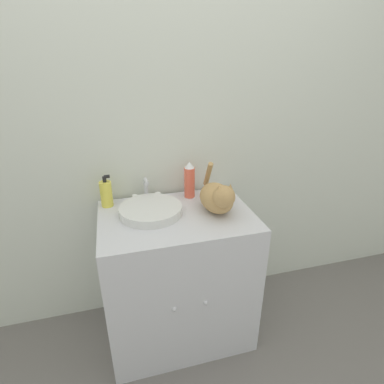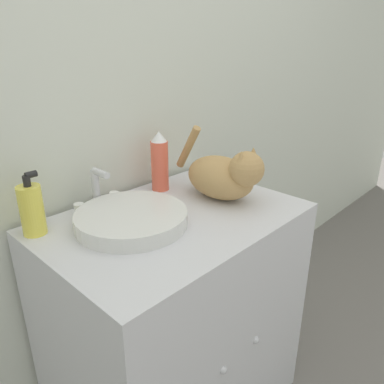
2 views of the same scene
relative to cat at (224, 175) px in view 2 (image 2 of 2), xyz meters
name	(u,v)px [view 2 (image 2 of 2)]	position (x,y,z in m)	size (l,w,h in m)	color
wall_back	(103,62)	(-0.22, 0.34, 0.36)	(6.00, 0.05, 2.50)	silver
vanity_cabinet	(176,320)	(-0.22, 0.02, -0.49)	(0.80, 0.57, 0.81)	silver
sink_basin	(131,218)	(-0.34, 0.07, -0.06)	(0.33, 0.33, 0.04)	silver
faucet	(97,192)	(-0.34, 0.24, -0.03)	(0.16, 0.09, 0.14)	silver
cat	(224,175)	(0.00, 0.00, 0.00)	(0.17, 0.38, 0.23)	tan
soap_bottle	(32,209)	(-0.56, 0.22, -0.01)	(0.06, 0.06, 0.18)	#EADB4C
spray_bottle	(160,162)	(-0.09, 0.22, 0.02)	(0.06, 0.06, 0.21)	#EF6047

